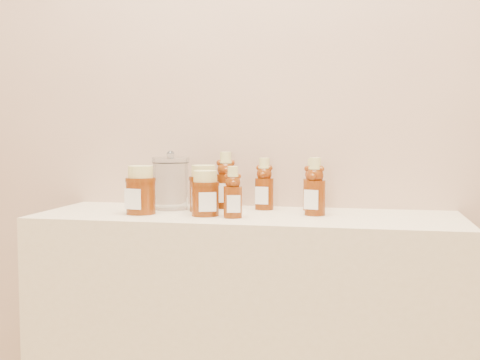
% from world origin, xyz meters
% --- Properties ---
extents(wall_back, '(3.50, 0.02, 2.70)m').
position_xyz_m(wall_back, '(0.00, 1.75, 1.35)').
color(wall_back, tan).
rests_on(wall_back, ground).
extents(bear_bottle_back_left, '(0.08, 0.08, 0.20)m').
position_xyz_m(bear_bottle_back_left, '(-0.09, 1.68, 1.00)').
color(bear_bottle_back_left, '#582006').
rests_on(bear_bottle_back_left, display_table).
extents(bear_bottle_back_mid, '(0.07, 0.07, 0.18)m').
position_xyz_m(bear_bottle_back_mid, '(0.03, 1.67, 0.99)').
color(bear_bottle_back_mid, '#582006').
rests_on(bear_bottle_back_mid, display_table).
extents(bear_bottle_back_right, '(0.06, 0.06, 0.17)m').
position_xyz_m(bear_bottle_back_right, '(0.17, 1.68, 0.99)').
color(bear_bottle_back_right, '#582006').
rests_on(bear_bottle_back_right, display_table).
extents(bear_bottle_front_left, '(0.07, 0.07, 0.16)m').
position_xyz_m(bear_bottle_front_left, '(-0.02, 1.48, 0.98)').
color(bear_bottle_front_left, '#582006').
rests_on(bear_bottle_front_left, display_table).
extents(bear_bottle_front_right, '(0.08, 0.08, 0.18)m').
position_xyz_m(bear_bottle_front_right, '(0.19, 1.57, 0.99)').
color(bear_bottle_front_right, '#582006').
rests_on(bear_bottle_front_right, display_table).
extents(honey_jar_left, '(0.10, 0.10, 0.14)m').
position_xyz_m(honey_jar_left, '(-0.30, 1.50, 0.97)').
color(honey_jar_left, '#582006').
rests_on(honey_jar_left, display_table).
extents(honey_jar_back, '(0.09, 0.09, 0.14)m').
position_xyz_m(honey_jar_back, '(-0.14, 1.59, 0.97)').
color(honey_jar_back, '#582006').
rests_on(honey_jar_back, display_table).
extents(honey_jar_front, '(0.11, 0.11, 0.13)m').
position_xyz_m(honey_jar_front, '(-0.11, 1.50, 0.96)').
color(honey_jar_front, '#582006').
rests_on(honey_jar_front, display_table).
extents(glass_canister, '(0.12, 0.12, 0.17)m').
position_xyz_m(glass_canister, '(-0.25, 1.62, 0.99)').
color(glass_canister, white).
rests_on(glass_canister, display_table).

